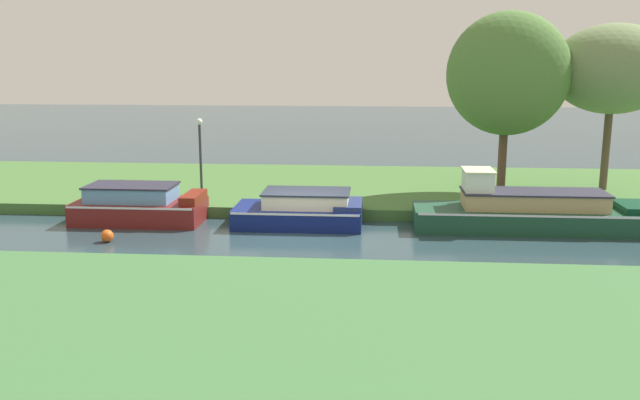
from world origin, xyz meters
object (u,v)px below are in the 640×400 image
at_px(forest_narrowboat, 531,212).
at_px(mooring_post_near, 121,191).
at_px(willow_tree_centre, 613,69).
at_px(channel_buoy, 107,236).
at_px(navy_cruiser, 302,210).
at_px(mooring_post_far, 286,196).
at_px(willow_tree_left, 508,74).
at_px(lamp_post, 200,148).
at_px(maroon_barge, 139,206).

bearing_deg(forest_narrowboat, mooring_post_near, 174.60).
bearing_deg(willow_tree_centre, channel_buoy, -155.32).
height_order(navy_cruiser, channel_buoy, navy_cruiser).
relative_size(navy_cruiser, mooring_post_near, 5.17).
distance_m(mooring_post_near, mooring_post_far, 6.15).
xyz_separation_m(mooring_post_near, channel_buoy, (1.03, -4.04, -0.62)).
distance_m(willow_tree_centre, channel_buoy, 20.01).
relative_size(willow_tree_left, lamp_post, 2.33).
distance_m(navy_cruiser, mooring_post_near, 7.03).
xyz_separation_m(navy_cruiser, channel_buoy, (-5.86, -2.66, -0.33)).
distance_m(maroon_barge, navy_cruiser, 5.74).
bearing_deg(willow_tree_left, willow_tree_centre, 9.82).
bearing_deg(maroon_barge, mooring_post_near, 129.79).
bearing_deg(mooring_post_far, willow_tree_left, 21.76).
bearing_deg(willow_tree_left, lamp_post, -169.37).
bearing_deg(forest_narrowboat, lamp_post, 168.08).
bearing_deg(navy_cruiser, channel_buoy, -155.54).
bearing_deg(willow_tree_centre, navy_cruiser, -155.22).
relative_size(willow_tree_centre, mooring_post_far, 10.17).
relative_size(maroon_barge, willow_tree_centre, 0.67).
height_order(lamp_post, channel_buoy, lamp_post).
bearing_deg(willow_tree_left, navy_cruiser, -148.18).
xyz_separation_m(maroon_barge, willow_tree_left, (13.32, 4.70, 4.45)).
relative_size(lamp_post, mooring_post_near, 3.59).
height_order(navy_cruiser, lamp_post, lamp_post).
xyz_separation_m(maroon_barge, willow_tree_centre, (17.49, 5.43, 4.63)).
height_order(willow_tree_left, channel_buoy, willow_tree_left).
height_order(forest_narrowboat, mooring_post_near, forest_narrowboat).
relative_size(maroon_barge, navy_cruiser, 1.02).
bearing_deg(lamp_post, channel_buoy, -108.29).
bearing_deg(maroon_barge, mooring_post_far, 15.44).
relative_size(forest_narrowboat, mooring_post_far, 12.02).
height_order(maroon_barge, mooring_post_near, maroon_barge).
distance_m(willow_tree_left, channel_buoy, 16.07).
bearing_deg(willow_tree_centre, lamp_post, -169.58).
height_order(forest_narrowboat, channel_buoy, forest_narrowboat).
bearing_deg(navy_cruiser, willow_tree_centre, 24.78).
xyz_separation_m(forest_narrowboat, willow_tree_left, (-0.12, 4.70, 4.42)).
bearing_deg(navy_cruiser, willow_tree_left, 31.82).
relative_size(willow_tree_centre, mooring_post_near, 7.83).
height_order(maroon_barge, willow_tree_centre, willow_tree_centre).
bearing_deg(mooring_post_far, forest_narrowboat, -9.28).
relative_size(mooring_post_near, mooring_post_far, 1.30).
xyz_separation_m(navy_cruiser, willow_tree_centre, (11.75, 5.43, 4.69)).
xyz_separation_m(willow_tree_left, channel_buoy, (-13.44, -7.37, -4.84)).
bearing_deg(forest_narrowboat, channel_buoy, -168.89).
distance_m(maroon_barge, willow_tree_centre, 18.89).
bearing_deg(mooring_post_far, willow_tree_centre, 17.94).
bearing_deg(forest_narrowboat, maroon_barge, 180.00).
xyz_separation_m(navy_cruiser, mooring_post_near, (-6.89, 1.38, 0.29)).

